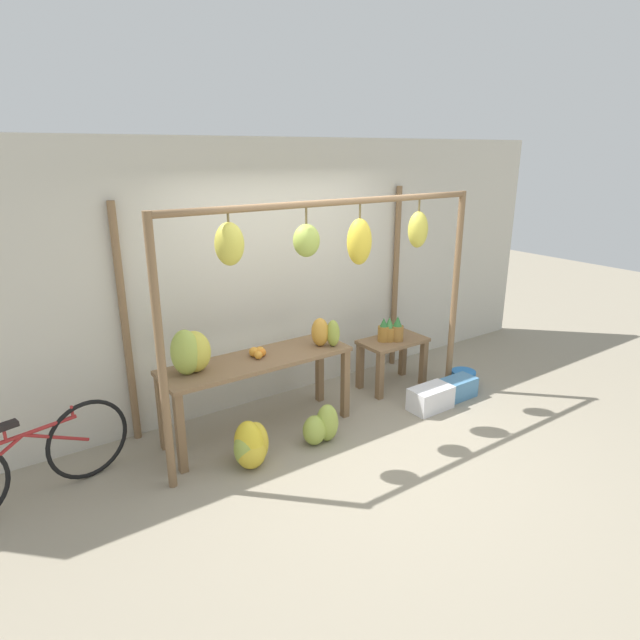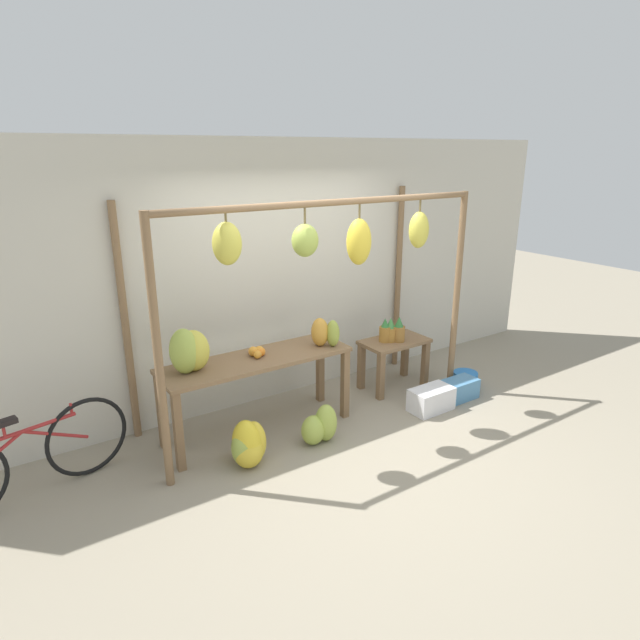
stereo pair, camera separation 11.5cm
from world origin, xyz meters
The scene contains 15 objects.
ground_plane centered at (0.00, 0.00, 0.00)m, with size 20.00×20.00×0.00m, color gray.
shop_wall_back centered at (0.00, 1.55, 1.40)m, with size 8.00×0.08×2.80m.
stall_awning centered at (-0.01, 0.67, 1.67)m, with size 3.39×1.11×2.26m.
display_table_main centered at (-0.63, 0.88, 0.66)m, with size 1.87×0.56×0.78m.
display_table_side centered at (1.17, 0.94, 0.44)m, with size 0.78×0.45×0.59m.
banana_pile_on_table centered at (-1.27, 0.91, 0.98)m, with size 0.45×0.36×0.41m.
orange_pile centered at (-0.59, 0.92, 0.82)m, with size 0.17×0.20×0.10m.
pineapple_cluster centered at (1.11, 0.93, 0.71)m, with size 0.27×0.22×0.29m.
banana_pile_ground_left centered at (-0.98, 0.41, 0.19)m, with size 0.39×0.39×0.44m.
banana_pile_ground_right centered at (-0.24, 0.37, 0.17)m, with size 0.41×0.27×0.38m.
fruit_crate_white centered at (1.12, 0.26, 0.13)m, with size 0.47×0.27×0.25m.
blue_bucket centered at (1.86, 0.45, 0.10)m, with size 0.28×0.28×0.19m.
parked_bicycle centered at (-2.64, 0.93, 0.36)m, with size 1.62×0.41×0.74m.
papaya_pile centered at (0.09, 0.79, 0.93)m, with size 0.30×0.29×0.30m.
fruit_crate_purple centered at (1.57, 0.29, 0.11)m, with size 0.43×0.24×0.23m.
Camera 2 is at (-2.74, -3.40, 2.68)m, focal length 30.00 mm.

